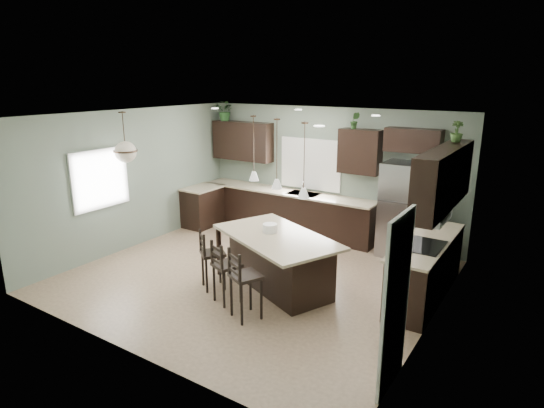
{
  "coord_description": "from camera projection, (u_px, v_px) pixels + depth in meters",
  "views": [
    {
      "loc": [
        4.28,
        -6.02,
        3.37
      ],
      "look_at": [
        0.1,
        0.4,
        1.25
      ],
      "focal_mm": 30.0,
      "sensor_mm": 36.0,
      "label": 1
    }
  ],
  "objects": [
    {
      "name": "sink_inset",
      "position": [
        303.0,
        194.0,
        9.94
      ],
      "size": [
        0.7,
        0.45,
        0.01
      ],
      "primitive_type": "cube",
      "color": "gray",
      "rests_on": "back_countertop"
    },
    {
      "name": "back_countertop",
      "position": [
        286.0,
        192.0,
        10.18
      ],
      "size": [
        4.2,
        0.66,
        0.04
      ],
      "primitive_type": "cube",
      "color": "beige",
      "rests_on": "back_lower_cabs"
    },
    {
      "name": "left_return_cabs",
      "position": [
        203.0,
        207.0,
        10.69
      ],
      "size": [
        0.6,
        0.9,
        0.9
      ],
      "primitive_type": "cube",
      "color": "black",
      "rests_on": "ground"
    },
    {
      "name": "back_upper_right",
      "position": [
        360.0,
        152.0,
        9.16
      ],
      "size": [
        0.85,
        0.34,
        0.9
      ],
      "primitive_type": "cube",
      "color": "black",
      "rests_on": "room_shell"
    },
    {
      "name": "kitchen_island",
      "position": [
        277.0,
        262.0,
        7.46
      ],
      "size": [
        2.48,
        2.01,
        0.92
      ],
      "primitive_type": "cube",
      "rotation": [
        0.0,
        0.0,
        -0.42
      ],
      "color": "black",
      "rests_on": "ground"
    },
    {
      "name": "right_upper_cabs",
      "position": [
        444.0,
        178.0,
        6.71
      ],
      "size": [
        0.34,
        2.35,
        0.9
      ],
      "primitive_type": "cube",
      "color": "black",
      "rests_on": "room_shell"
    },
    {
      "name": "plant_right_wall",
      "position": [
        457.0,
        131.0,
        7.15
      ],
      "size": [
        0.24,
        0.24,
        0.34
      ],
      "primitive_type": "imported",
      "rotation": [
        0.0,
        0.0,
        0.36
      ],
      "color": "#365826",
      "rests_on": "right_upper_cabs"
    },
    {
      "name": "chandelier",
      "position": [
        124.0,
        137.0,
        8.39
      ],
      "size": [
        0.44,
        0.44,
        0.95
      ],
      "primitive_type": null,
      "color": "beige",
      "rests_on": "room_shell"
    },
    {
      "name": "pendant_center",
      "position": [
        277.0,
        154.0,
        6.98
      ],
      "size": [
        0.17,
        0.17,
        1.1
      ],
      "primitive_type": null,
      "color": "silver",
      "rests_on": "room_shell"
    },
    {
      "name": "refrigerator",
      "position": [
        406.0,
        210.0,
        8.74
      ],
      "size": [
        0.9,
        0.74,
        1.85
      ],
      "primitive_type": "cube",
      "color": "#92939A",
      "rests_on": "ground"
    },
    {
      "name": "pendant_left",
      "position": [
        254.0,
        148.0,
        7.55
      ],
      "size": [
        0.17,
        0.17,
        1.1
      ],
      "primitive_type": null,
      "color": "silver",
      "rests_on": "room_shell"
    },
    {
      "name": "microwave",
      "position": [
        433.0,
        208.0,
        6.63
      ],
      "size": [
        0.4,
        0.75,
        0.4
      ],
      "primitive_type": "cube",
      "color": "gray",
      "rests_on": "right_upper_cabs"
    },
    {
      "name": "back_upper_left",
      "position": [
        243.0,
        141.0,
        10.71
      ],
      "size": [
        1.55,
        0.34,
        0.9
      ],
      "primitive_type": "cube",
      "color": "black",
      "rests_on": "room_shell"
    },
    {
      "name": "fridge_header",
      "position": [
        413.0,
        140.0,
        8.53
      ],
      "size": [
        1.05,
        0.34,
        0.45
      ],
      "primitive_type": "cube",
      "color": "black",
      "rests_on": "room_shell"
    },
    {
      "name": "left_return_countertop",
      "position": [
        202.0,
        188.0,
        10.55
      ],
      "size": [
        0.66,
        0.96,
        0.04
      ],
      "primitive_type": "cube",
      "color": "beige",
      "rests_on": "left_return_cabs"
    },
    {
      "name": "pendant_right",
      "position": [
        304.0,
        161.0,
        6.42
      ],
      "size": [
        0.17,
        0.17,
        1.1
      ],
      "primitive_type": null,
      "color": "white",
      "rests_on": "room_shell"
    },
    {
      "name": "bar_stool_center",
      "position": [
        227.0,
        272.0,
        6.97
      ],
      "size": [
        0.49,
        0.49,
        1.02
      ],
      "primitive_type": "cube",
      "rotation": [
        0.0,
        0.0,
        -0.37
      ],
      "color": "black",
      "rests_on": "ground"
    },
    {
      "name": "room_shell",
      "position": [
        254.0,
        183.0,
        7.56
      ],
      "size": [
        6.0,
        6.0,
        6.0
      ],
      "color": "slate",
      "rests_on": "ground"
    },
    {
      "name": "right_countertop",
      "position": [
        427.0,
        242.0,
        7.07
      ],
      "size": [
        0.66,
        2.35,
        0.04
      ],
      "primitive_type": "cube",
      "color": "beige",
      "rests_on": "right_lower_cabs"
    },
    {
      "name": "pantry_door",
      "position": [
        396.0,
        303.0,
        4.93
      ],
      "size": [
        0.04,
        0.82,
        2.04
      ],
      "primitive_type": "cube",
      "color": "white",
      "rests_on": "ground"
    },
    {
      "name": "wall_oven_front",
      "position": [
        401.0,
        272.0,
        7.12
      ],
      "size": [
        0.01,
        0.72,
        0.6
      ],
      "primitive_type": "cube",
      "color": "gray",
      "rests_on": "right_lower_cabs"
    },
    {
      "name": "bar_stool_left",
      "position": [
        213.0,
        260.0,
        7.45
      ],
      "size": [
        0.52,
        0.52,
        1.01
      ],
      "primitive_type": "cube",
      "rotation": [
        0.0,
        0.0,
        -0.64
      ],
      "color": "black",
      "rests_on": "ground"
    },
    {
      "name": "bar_stool_right",
      "position": [
        246.0,
        284.0,
        6.5
      ],
      "size": [
        0.53,
        0.53,
        1.08
      ],
      "primitive_type": "cube",
      "rotation": [
        0.0,
        0.0,
        -0.44
      ],
      "color": "black",
      "rests_on": "ground"
    },
    {
      "name": "plant_back_left",
      "position": [
        225.0,
        111.0,
        10.75
      ],
      "size": [
        0.45,
        0.39,
        0.47
      ],
      "primitive_type": "imported",
      "rotation": [
        0.0,
        0.0,
        0.07
      ],
      "color": "#224920",
      "rests_on": "back_upper_left"
    },
    {
      "name": "faucet",
      "position": [
        303.0,
        188.0,
        9.88
      ],
      "size": [
        0.02,
        0.02,
        0.28
      ],
      "primitive_type": "cylinder",
      "color": "silver",
      "rests_on": "back_countertop"
    },
    {
      "name": "cooktop",
      "position": [
        423.0,
        245.0,
        6.84
      ],
      "size": [
        0.58,
        0.75,
        0.02
      ],
      "primitive_type": "cube",
      "color": "black",
      "rests_on": "right_countertop"
    },
    {
      "name": "plant_back_right",
      "position": [
        355.0,
        120.0,
        9.04
      ],
      "size": [
        0.21,
        0.19,
        0.33
      ],
      "primitive_type": "imported",
      "rotation": [
        0.0,
        0.0,
        0.23
      ],
      "color": "#284B21",
      "rests_on": "back_upper_right"
    },
    {
      "name": "right_lower_cabs",
      "position": [
        426.0,
        270.0,
        7.18
      ],
      "size": [
        0.6,
        2.35,
        0.9
      ],
      "primitive_type": "cube",
      "color": "black",
      "rests_on": "ground"
    },
    {
      "name": "back_lower_cabs",
      "position": [
        286.0,
        212.0,
        10.32
      ],
      "size": [
        4.2,
        0.6,
        0.9
      ],
      "primitive_type": "cube",
      "color": "black",
      "rests_on": "ground"
    },
    {
      "name": "ground",
      "position": [
        255.0,
        276.0,
        8.02
      ],
      "size": [
        6.0,
        6.0,
        0.0
      ],
      "primitive_type": "plane",
      "color": "#9E8466",
      "rests_on": "ground"
    },
    {
      "name": "serving_dish",
      "position": [
        270.0,
        228.0,
        7.48
      ],
      "size": [
        0.24,
        0.24,
        0.14
      ],
      "primitive_type": "cylinder",
      "color": "white",
      "rests_on": "kitchen_island"
    },
    {
      "name": "window_left",
      "position": [
        100.0,
        179.0,
        8.53
      ],
      "size": [
        0.02,
        1.1,
        1.0
      ],
      "primitive_type": "cube",
      "color": "white",
      "rests_on": "room_shell"
    },
    {
      "name": "window_back",
      "position": [
        311.0,
        164.0,
        10.02
      ],
      "size": [
        1.35,
        0.02,
        1.0
      ],
      "primitive_type": "cube",
      "color": "white",
      "rests_on": "room_shell"
    }
  ]
}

